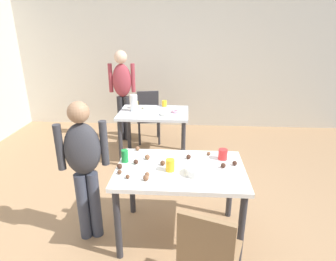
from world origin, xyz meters
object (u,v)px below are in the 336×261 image
(dining_table_far, at_px, (154,119))
(pitcher_far, at_px, (134,103))
(soda_can, at_px, (125,156))
(chair_far_table, at_px, (148,113))
(person_girl_near, at_px, (84,162))
(person_adult_far, at_px, (122,88))
(dining_table_near, at_px, (180,178))
(chair_near_table, at_px, (208,254))
(mixing_bowl, at_px, (197,171))

(dining_table_far, relative_size, pitcher_far, 4.14)
(soda_can, bearing_deg, dining_table_far, 86.96)
(dining_table_far, xyz_separation_m, chair_far_table, (-0.18, 0.72, -0.14))
(person_girl_near, distance_m, person_adult_far, 2.52)
(dining_table_near, relative_size, chair_near_table, 1.36)
(dining_table_near, relative_size, pitcher_far, 4.74)
(dining_table_far, xyz_separation_m, person_girl_near, (-0.43, -1.81, 0.18))
(person_girl_near, bearing_deg, dining_table_near, 4.85)
(pitcher_far, bearing_deg, dining_table_far, -5.25)
(dining_table_far, bearing_deg, chair_far_table, 103.99)
(chair_far_table, relative_size, pitcher_far, 3.50)
(dining_table_near, distance_m, chair_far_table, 2.54)
(dining_table_near, xyz_separation_m, person_girl_near, (-0.87, -0.07, 0.17))
(dining_table_near, distance_m, pitcher_far, 1.92)
(person_adult_far, relative_size, pitcher_far, 6.33)
(soda_can, bearing_deg, person_girl_near, -154.14)
(chair_far_table, distance_m, mixing_bowl, 2.69)
(dining_table_far, bearing_deg, dining_table_near, -75.63)
(pitcher_far, bearing_deg, chair_near_table, -69.22)
(dining_table_near, distance_m, chair_near_table, 0.81)
(person_adult_far, relative_size, soda_can, 12.91)
(person_girl_near, bearing_deg, person_adult_far, 94.29)
(chair_far_table, distance_m, person_adult_far, 0.63)
(dining_table_near, distance_m, person_adult_far, 2.67)
(chair_near_table, bearing_deg, dining_table_near, 105.79)
(dining_table_far, height_order, chair_near_table, chair_near_table)
(dining_table_far, distance_m, person_adult_far, 0.98)
(chair_near_table, distance_m, person_girl_near, 1.33)
(chair_far_table, xyz_separation_m, soda_can, (0.09, -2.37, 0.31))
(person_adult_far, relative_size, mixing_bowl, 7.82)
(person_adult_far, bearing_deg, mixing_bowl, -64.59)
(dining_table_near, relative_size, soda_can, 9.67)
(dining_table_near, xyz_separation_m, mixing_bowl, (0.15, -0.10, 0.13))
(chair_far_table, bearing_deg, mixing_bowl, -73.23)
(dining_table_far, xyz_separation_m, soda_can, (-0.09, -1.64, 0.18))
(soda_can, xyz_separation_m, pitcher_far, (-0.21, 1.67, 0.06))
(dining_table_far, distance_m, soda_can, 1.65)
(pitcher_far, bearing_deg, mixing_bowl, -64.49)
(chair_far_table, bearing_deg, dining_table_near, -75.74)
(chair_far_table, relative_size, soda_can, 7.13)
(soda_can, height_order, pitcher_far, pitcher_far)
(mixing_bowl, distance_m, pitcher_far, 2.07)
(dining_table_far, height_order, soda_can, soda_can)
(person_adult_far, bearing_deg, chair_near_table, -68.28)
(chair_far_table, distance_m, pitcher_far, 0.80)
(soda_can, bearing_deg, chair_near_table, -48.89)
(dining_table_far, xyz_separation_m, chair_near_table, (0.66, -2.50, -0.14))
(person_adult_far, bearing_deg, soda_can, -77.33)
(dining_table_far, relative_size, chair_near_table, 1.18)
(dining_table_near, distance_m, person_girl_near, 0.89)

